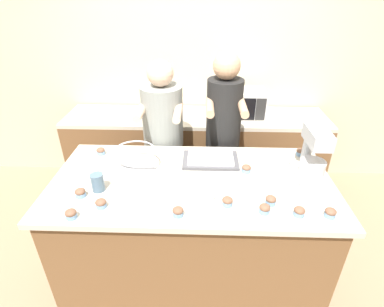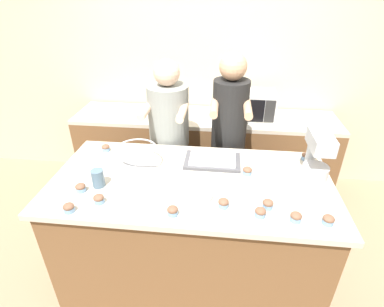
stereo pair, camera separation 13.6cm
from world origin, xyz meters
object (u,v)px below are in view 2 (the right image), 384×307
object	(u,v)px
drinking_glass	(98,178)
cupcake_6	(260,212)
mixing_bowl	(137,157)
cupcake_11	(223,203)
knife	(203,190)
cupcake_5	(306,156)
cupcake_7	(173,211)
cupcake_8	(69,208)
cupcake_10	(268,204)
microwave_oven	(251,105)
cupcake_1	(81,188)
cupcake_4	(99,199)
cupcake_0	(296,217)
cupcake_2	(328,220)
cupcake_3	(247,171)
person_left	(170,145)
small_plate	(199,195)
baking_tray	(212,160)
cupcake_9	(106,148)
stand_mixer	(316,161)
person_right	(228,142)

from	to	relation	value
drinking_glass	cupcake_6	distance (m)	1.07
mixing_bowl	cupcake_11	distance (m)	0.75
knife	cupcake_5	xyz separation A→B (m)	(0.75, 0.49, 0.03)
mixing_bowl	drinking_glass	bearing A→B (deg)	-126.34
cupcake_7	cupcake_8	size ratio (longest dim) A/B	1.00
cupcake_6	cupcake_10	size ratio (longest dim) A/B	1.00
microwave_oven	cupcake_7	distance (m)	1.74
cupcake_1	cupcake_4	bearing A→B (deg)	-31.67
cupcake_0	cupcake_10	size ratio (longest dim) A/B	1.00
microwave_oven	cupcake_2	world-z (taller)	microwave_oven
cupcake_11	cupcake_2	bearing A→B (deg)	-8.07
cupcake_3	cupcake_8	distance (m)	1.19
person_left	mixing_bowl	bearing A→B (deg)	-103.29
cupcake_1	cupcake_8	bearing A→B (deg)	-84.90
small_plate	cupcake_1	size ratio (longest dim) A/B	2.78
knife	cupcake_7	world-z (taller)	cupcake_7
drinking_glass	cupcake_1	xyz separation A→B (m)	(-0.09, -0.07, -0.03)
baking_tray	cupcake_8	distance (m)	1.05
cupcake_1	cupcake_5	world-z (taller)	same
knife	cupcake_9	bearing A→B (deg)	151.51
person_left	cupcake_10	xyz separation A→B (m)	(0.77, -0.94, 0.14)
cupcake_4	cupcake_1	bearing A→B (deg)	148.33
drinking_glass	cupcake_3	size ratio (longest dim) A/B	1.85
cupcake_8	cupcake_2	bearing A→B (deg)	2.37
person_left	cupcake_5	world-z (taller)	person_left
cupcake_3	cupcake_8	bearing A→B (deg)	-153.95
stand_mixer	cupcake_8	bearing A→B (deg)	-161.94
cupcake_8	cupcake_7	bearing A→B (deg)	3.85
microwave_oven	cupcake_4	distance (m)	1.89
drinking_glass	cupcake_0	size ratio (longest dim) A/B	1.85
microwave_oven	knife	size ratio (longest dim) A/B	2.22
cupcake_3	cupcake_9	xyz separation A→B (m)	(-1.12, 0.22, 0.00)
cupcake_2	cupcake_5	world-z (taller)	same
person_left	person_right	xyz separation A→B (m)	(0.53, -0.00, 0.06)
cupcake_1	cupcake_3	xyz separation A→B (m)	(1.09, 0.32, 0.00)
cupcake_3	cupcake_11	size ratio (longest dim) A/B	1.00
drinking_glass	mixing_bowl	bearing A→B (deg)	53.66
cupcake_4	cupcake_8	distance (m)	0.18
stand_mixer	small_plate	distance (m)	0.81
stand_mixer	cupcake_7	size ratio (longest dim) A/B	5.50
cupcake_1	cupcake_6	size ratio (longest dim) A/B	1.00
knife	cupcake_11	xyz separation A→B (m)	(0.13, -0.15, 0.03)
drinking_glass	cupcake_9	xyz separation A→B (m)	(-0.13, 0.47, -0.03)
small_plate	cupcake_4	xyz separation A→B (m)	(-0.61, -0.14, 0.02)
drinking_glass	cupcake_5	world-z (taller)	drinking_glass
cupcake_6	cupcake_9	distance (m)	1.35
drinking_glass	cupcake_6	xyz separation A→B (m)	(1.05, -0.19, -0.03)
cupcake_5	cupcake_11	world-z (taller)	same
baking_tray	cupcake_10	size ratio (longest dim) A/B	6.37
cupcake_8	cupcake_11	world-z (taller)	same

